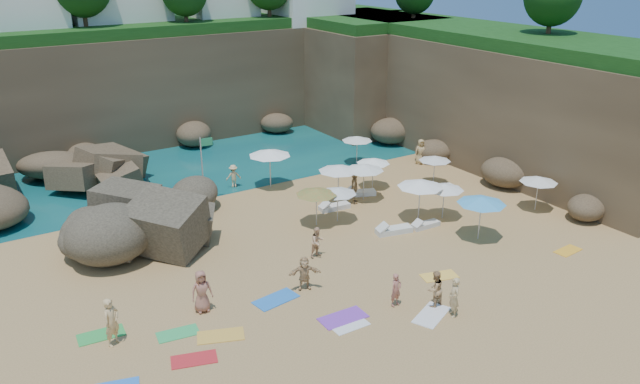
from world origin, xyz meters
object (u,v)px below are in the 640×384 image
parasol_1 (357,138)px  lounger_0 (334,207)px  rock_outcrop (150,236)px  person_stand_0 (112,322)px  person_stand_5 (153,199)px  parasol_0 (270,152)px  person_stand_4 (421,152)px  person_stand_2 (233,176)px  parasol_2 (338,168)px  person_stand_6 (454,297)px  flag_pole (204,161)px  person_stand_3 (354,188)px  person_stand_1 (435,289)px

parasol_1 → lounger_0: parasol_1 is taller
rock_outcrop → person_stand_0: (-4.21, -8.57, 0.96)m
lounger_0 → person_stand_5: bearing=156.2°
parasol_0 → person_stand_4: (10.85, -1.60, -1.38)m
person_stand_0 → person_stand_2: (10.91, 12.68, -0.24)m
rock_outcrop → parasol_1: bearing=13.2°
parasol_2 → person_stand_6: parasol_2 is taller
parasol_1 → person_stand_5: (-14.64, -0.95, -0.92)m
person_stand_2 → person_stand_5: bearing=26.0°
person_stand_5 → rock_outcrop: bearing=-104.1°
flag_pole → person_stand_4: (15.18, -1.48, -1.64)m
person_stand_3 → person_stand_5: bearing=106.2°
parasol_0 → person_stand_6: bearing=-92.6°
parasol_2 → person_stand_3: size_ratio=1.30×
parasol_1 → person_stand_5: parasol_1 is taller
flag_pole → person_stand_0: (-8.51, -11.34, -1.55)m
lounger_0 → person_stand_4: (9.48, 3.52, 0.73)m
person_stand_5 → person_stand_6: 18.02m
person_stand_5 → person_stand_6: (6.70, -16.73, -0.04)m
parasol_0 → person_stand_4: parasol_0 is taller
lounger_0 → parasol_2: bearing=52.4°
parasol_1 → parasol_2: (-4.90, -4.95, 0.23)m
rock_outcrop → lounger_0: (10.00, -2.22, 0.14)m
rock_outcrop → person_stand_3: 11.71m
person_stand_2 → rock_outcrop: bearing=43.6°
person_stand_1 → person_stand_2: 17.18m
person_stand_4 → person_stand_5: bearing=-165.1°
person_stand_2 → person_stand_5: size_ratio=0.82×
person_stand_3 → person_stand_2: bearing=79.0°
parasol_1 → person_stand_2: size_ratio=1.44×
rock_outcrop → lounger_0: 10.25m
rock_outcrop → person_stand_4: (19.48, 1.29, 0.88)m
lounger_0 → person_stand_3: person_stand_3 is taller
rock_outcrop → parasol_2: (10.91, -1.26, 2.04)m
parasol_2 → person_stand_5: size_ratio=1.32×
person_stand_0 → person_stand_2: size_ratio=1.33×
person_stand_1 → parasol_2: bearing=-107.4°
lounger_0 → person_stand_5: size_ratio=1.02×
parasol_0 → parasol_1: 7.23m
parasol_1 → lounger_0: size_ratio=1.15×
person_stand_3 → person_stand_4: bearing=-26.2°
parasol_0 → person_stand_5: bearing=-178.9°
person_stand_1 → parasol_0: bearing=-95.5°
person_stand_4 → person_stand_5: (-18.31, 1.45, 0.01)m
flag_pole → lounger_0: bearing=-41.2°
parasol_0 → person_stand_0: parasol_0 is taller
person_stand_0 → lounger_0: bearing=-7.9°
parasol_2 → person_stand_5: parasol_2 is taller
flag_pole → person_stand_3: size_ratio=2.18×
rock_outcrop → person_stand_1: (7.73, -13.03, 0.80)m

